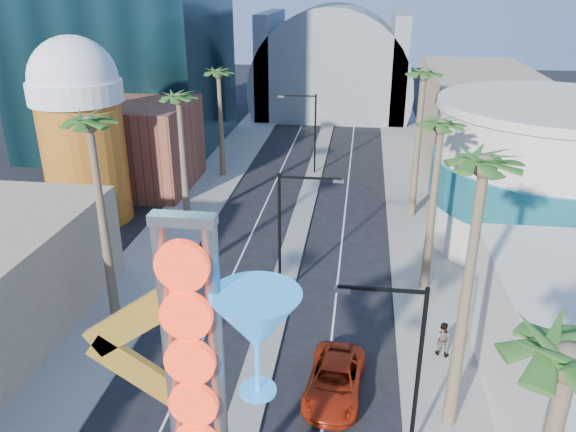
# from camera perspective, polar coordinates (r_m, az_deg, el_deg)

# --- Properties ---
(sidewalk_west) EXTENTS (5.00, 100.00, 0.15)m
(sidewalk_west) POSITION_cam_1_polar(r_m,az_deg,el_deg) (50.56, -9.02, 1.62)
(sidewalk_west) COLOR gray
(sidewalk_west) RESTS_ON ground
(sidewalk_east) EXTENTS (5.00, 100.00, 0.15)m
(sidewalk_east) POSITION_cam_1_polar(r_m,az_deg,el_deg) (48.82, 12.91, 0.52)
(sidewalk_east) COLOR gray
(sidewalk_east) RESTS_ON ground
(median) EXTENTS (1.60, 84.00, 0.15)m
(median) POSITION_cam_1_polar(r_m,az_deg,el_deg) (51.56, 2.10, 2.33)
(median) COLOR gray
(median) RESTS_ON ground
(brick_filler_west) EXTENTS (10.00, 10.00, 8.00)m
(brick_filler_west) POSITION_cam_1_polar(r_m,az_deg,el_deg) (54.16, -15.06, 6.94)
(brick_filler_west) COLOR brown
(brick_filler_west) RESTS_ON ground
(filler_east) EXTENTS (10.00, 20.00, 10.00)m
(filler_east) POSITION_cam_1_polar(r_m,az_deg,el_deg) (60.62, 18.59, 9.18)
(filler_east) COLOR tan
(filler_east) RESTS_ON ground
(beer_mug) EXTENTS (7.00, 7.00, 14.50)m
(beer_mug) POSITION_cam_1_polar(r_m,az_deg,el_deg) (46.65, -20.34, 8.68)
(beer_mug) COLOR #A86216
(beer_mug) RESTS_ON ground
(turquoise_building) EXTENTS (16.60, 16.60, 10.60)m
(turquoise_building) POSITION_cam_1_polar(r_m,az_deg,el_deg) (44.19, 25.03, 3.67)
(turquoise_building) COLOR beige
(turquoise_building) RESTS_ON ground
(canopy) EXTENTS (22.00, 16.00, 22.00)m
(canopy) POSITION_cam_1_polar(r_m,az_deg,el_deg) (83.34, 4.54, 13.29)
(canopy) COLOR slate
(canopy) RESTS_ON ground
(neon_sign) EXTENTS (6.53, 2.60, 12.55)m
(neon_sign) POSITION_cam_1_polar(r_m,az_deg,el_deg) (17.39, -6.77, -16.15)
(neon_sign) COLOR gray
(neon_sign) RESTS_ON ground
(streetlight_0) EXTENTS (3.79, 0.25, 8.00)m
(streetlight_0) POSITION_cam_1_polar(r_m,az_deg,el_deg) (33.12, 0.06, -0.81)
(streetlight_0) COLOR black
(streetlight_0) RESTS_ON ground
(streetlight_1) EXTENTS (3.79, 0.25, 8.00)m
(streetlight_1) POSITION_cam_1_polar(r_m,az_deg,el_deg) (55.90, 2.23, 9.13)
(streetlight_1) COLOR black
(streetlight_1) RESTS_ON ground
(streetlight_2) EXTENTS (3.45, 0.25, 8.00)m
(streetlight_2) POSITION_cam_1_polar(r_m,az_deg,el_deg) (22.58, 12.01, -14.03)
(streetlight_2) COLOR black
(streetlight_2) RESTS_ON ground
(palm_1) EXTENTS (2.40, 2.40, 12.70)m
(palm_1) POSITION_cam_1_polar(r_m,az_deg,el_deg) (30.28, -19.38, 7.50)
(palm_1) COLOR brown
(palm_1) RESTS_ON ground
(palm_2) EXTENTS (2.40, 2.40, 11.20)m
(palm_2) POSITION_cam_1_polar(r_m,az_deg,el_deg) (43.17, -11.01, 10.86)
(palm_2) COLOR brown
(palm_2) RESTS_ON ground
(palm_3) EXTENTS (2.40, 2.40, 11.20)m
(palm_3) POSITION_cam_1_polar(r_m,az_deg,el_deg) (54.49, -7.05, 13.56)
(palm_3) COLOR brown
(palm_3) RESTS_ON ground
(palm_4) EXTENTS (2.40, 2.40, 12.20)m
(palm_4) POSITION_cam_1_polar(r_m,az_deg,el_deg) (13.51, 26.19, -15.37)
(palm_4) COLOR brown
(palm_4) RESTS_ON ground
(palm_5) EXTENTS (2.40, 2.40, 13.20)m
(palm_5) POSITION_cam_1_polar(r_m,az_deg,el_deg) (21.68, 19.08, 2.93)
(palm_5) COLOR brown
(palm_5) RESTS_ON ground
(palm_6) EXTENTS (2.40, 2.40, 11.70)m
(palm_6) POSITION_cam_1_polar(r_m,az_deg,el_deg) (33.40, 15.20, 7.77)
(palm_6) COLOR brown
(palm_6) RESTS_ON ground
(palm_7) EXTENTS (2.40, 2.40, 12.70)m
(palm_7) POSITION_cam_1_polar(r_m,az_deg,el_deg) (44.88, 13.58, 12.85)
(palm_7) COLOR brown
(palm_7) RESTS_ON ground
(red_pickup) EXTENTS (2.95, 5.67, 1.53)m
(red_pickup) POSITION_cam_1_polar(r_m,az_deg,el_deg) (27.67, 4.77, -16.29)
(red_pickup) COLOR #A9260D
(red_pickup) RESTS_ON ground
(pedestrian_b) EXTENTS (1.12, 1.00, 1.90)m
(pedestrian_b) POSITION_cam_1_polar(r_m,az_deg,el_deg) (30.70, 15.36, -11.91)
(pedestrian_b) COLOR gray
(pedestrian_b) RESTS_ON sidewalk_east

